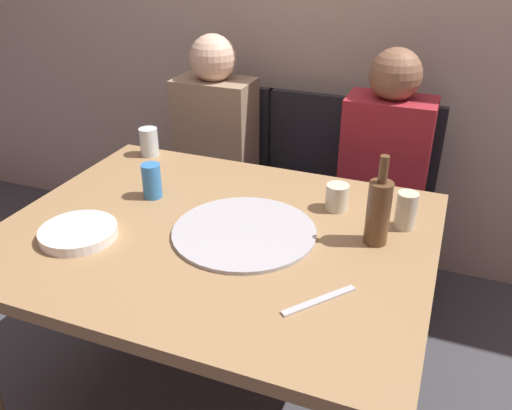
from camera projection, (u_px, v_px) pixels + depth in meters
ground_plane at (222, 399)px, 1.99m from camera, size 8.00×8.00×0.00m
dining_table at (216, 251)px, 1.68m from camera, size 1.33×1.04×0.74m
pizza_tray at (244, 232)px, 1.62m from camera, size 0.45×0.45×0.01m
wine_bottle at (378, 211)px, 1.53m from camera, size 0.07×0.07×0.28m
tumbler_near at (406, 210)px, 1.63m from camera, size 0.07×0.07×0.12m
tumbler_far at (149, 142)px, 2.15m from camera, size 0.08×0.08×0.11m
wine_glass at (337, 197)px, 1.74m from camera, size 0.08×0.08×0.09m
soda_can at (152, 181)px, 1.81m from camera, size 0.07×0.07×0.12m
plate_stack at (78, 233)px, 1.60m from camera, size 0.23×0.23×0.03m
table_knife at (319, 300)px, 1.33m from camera, size 0.15×0.18×0.01m
chair_left at (222, 167)px, 2.64m from camera, size 0.44×0.44×0.90m
chair_middle at (303, 180)px, 2.50m from camera, size 0.44×0.44×0.90m
chair_right at (382, 193)px, 2.38m from camera, size 0.44×0.44×0.90m
guest_in_sweater at (208, 154)px, 2.45m from camera, size 0.36×0.56×1.17m
guest_in_beanie at (380, 181)px, 2.19m from camera, size 0.36×0.56×1.17m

